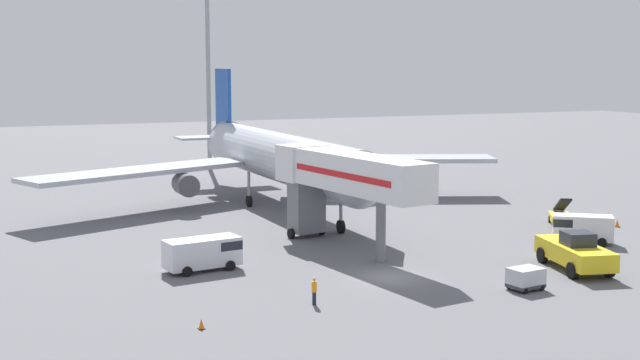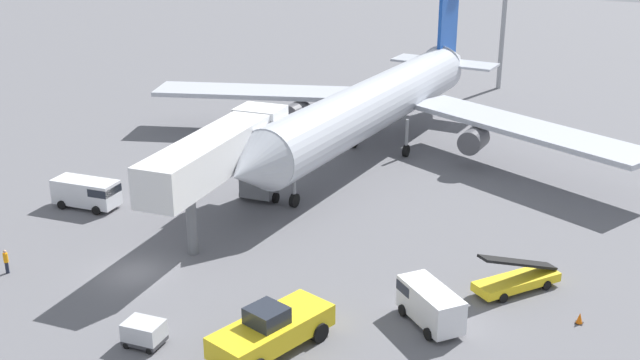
# 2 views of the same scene
# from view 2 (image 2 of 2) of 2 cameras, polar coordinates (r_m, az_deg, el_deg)

# --- Properties ---
(ground_plane) EXTENTS (300.00, 300.00, 0.00)m
(ground_plane) POSITION_cam_2_polar(r_m,az_deg,el_deg) (51.14, -13.29, -6.61)
(ground_plane) COLOR slate
(airplane_at_gate) EXTENTS (48.55, 44.34, 13.19)m
(airplane_at_gate) POSITION_cam_2_polar(r_m,az_deg,el_deg) (70.73, 4.28, 5.65)
(airplane_at_gate) COLOR #B7BCC6
(airplane_at_gate) RESTS_ON ground
(jet_bridge) EXTENTS (5.57, 16.85, 7.35)m
(jet_bridge) POSITION_cam_2_polar(r_m,az_deg,el_deg) (55.06, -6.90, 1.96)
(jet_bridge) COLOR silver
(jet_bridge) RESTS_ON ground
(pushback_tug) EXTENTS (4.18, 7.41, 2.65)m
(pushback_tug) POSITION_cam_2_polar(r_m,az_deg,el_deg) (41.56, -3.56, -10.84)
(pushback_tug) COLOR yellow
(pushback_tug) RESTS_ON ground
(belt_loader_truck) EXTENTS (4.46, 5.62, 2.84)m
(belt_loader_truck) POSITION_cam_2_polar(r_m,az_deg,el_deg) (48.92, 14.13, -7.02)
(belt_loader_truck) COLOR yellow
(belt_loader_truck) RESTS_ON ground
(service_van_far_left) EXTENTS (4.68, 4.14, 2.20)m
(service_van_far_left) POSITION_cam_2_polar(r_m,az_deg,el_deg) (44.30, 7.96, -8.86)
(service_van_far_left) COLOR white
(service_van_far_left) RESTS_ON ground
(service_van_rear_left) EXTENTS (5.28, 2.87, 2.18)m
(service_van_rear_left) POSITION_cam_2_polar(r_m,az_deg,el_deg) (61.85, -16.56, -0.84)
(service_van_rear_left) COLOR silver
(service_van_rear_left) RESTS_ON ground
(baggage_cart_mid_center) EXTENTS (2.22, 1.78, 1.37)m
(baggage_cart_mid_center) POSITION_cam_2_polar(r_m,az_deg,el_deg) (43.19, -12.70, -10.76)
(baggage_cart_mid_center) COLOR #38383D
(baggage_cart_mid_center) RESTS_ON ground
(ground_crew_worker_foreground) EXTENTS (0.36, 0.36, 1.60)m
(ground_crew_worker_foreground) POSITION_cam_2_polar(r_m,az_deg,el_deg) (53.22, -21.91, -5.49)
(ground_crew_worker_foreground) COLOR #1E2333
(ground_crew_worker_foreground) RESTS_ON ground
(safety_cone_bravo) EXTENTS (0.43, 0.43, 0.66)m
(safety_cone_bravo) POSITION_cam_2_polar(r_m,az_deg,el_deg) (46.59, 18.39, -9.53)
(safety_cone_bravo) COLOR black
(safety_cone_bravo) RESTS_ON ground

